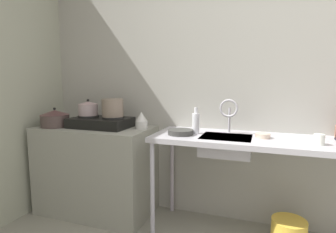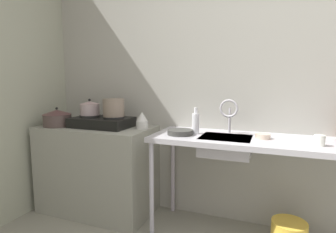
{
  "view_description": "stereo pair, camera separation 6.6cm",
  "coord_description": "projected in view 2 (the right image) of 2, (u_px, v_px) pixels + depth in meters",
  "views": [
    {
      "loc": [
        -0.19,
        -0.67,
        1.25
      ],
      "look_at": [
        -0.95,
        1.43,
        0.95
      ],
      "focal_mm": 28.89,
      "sensor_mm": 36.0,
      "label": 1
    },
    {
      "loc": [
        -0.13,
        -0.65,
        1.25
      ],
      "look_at": [
        -0.95,
        1.43,
        0.95
      ],
      "focal_mm": 28.89,
      "sensor_mm": 36.0,
      "label": 2
    }
  ],
  "objects": [
    {
      "name": "pot_on_right_burner",
      "position": [
        114.0,
        108.0,
        2.44
      ],
      "size": [
        0.19,
        0.19,
        0.16
      ],
      "color": "#7C6D5E",
      "rests_on": "stove"
    },
    {
      "name": "bottle_by_sink",
      "position": [
        196.0,
        123.0,
        2.18
      ],
      "size": [
        0.06,
        0.06,
        0.21
      ],
      "color": "white",
      "rests_on": "counter_sink"
    },
    {
      "name": "counter_concrete",
      "position": [
        98.0,
        169.0,
        2.59
      ],
      "size": [
        1.06,
        0.56,
        0.82
      ],
      "primitive_type": "cube",
      "color": "gray",
      "rests_on": "ground"
    },
    {
      "name": "pot_on_left_burner",
      "position": [
        90.0,
        108.0,
        2.53
      ],
      "size": [
        0.18,
        0.18,
        0.15
      ],
      "color": "#A69295",
      "rests_on": "stove"
    },
    {
      "name": "faucet",
      "position": [
        229.0,
        111.0,
        2.16
      ],
      "size": [
        0.15,
        0.08,
        0.28
      ],
      "color": "#B7B4BD",
      "rests_on": "counter_sink"
    },
    {
      "name": "counter_sink",
      "position": [
        266.0,
        147.0,
        2.0
      ],
      "size": [
        1.72,
        0.56,
        0.82
      ],
      "color": "#B7B4BD",
      "rests_on": "ground"
    },
    {
      "name": "small_bowl_on_drainboard",
      "position": [
        263.0,
        136.0,
        2.0
      ],
      "size": [
        0.11,
        0.11,
        0.04
      ],
      "primitive_type": "cylinder",
      "color": "beige",
      "rests_on": "counter_sink"
    },
    {
      "name": "frying_pan",
      "position": [
        180.0,
        132.0,
        2.15
      ],
      "size": [
        0.2,
        0.2,
        0.04
      ],
      "primitive_type": "cylinder",
      "color": "#373734",
      "rests_on": "counter_sink"
    },
    {
      "name": "wall_back",
      "position": [
        293.0,
        76.0,
        2.17
      ],
      "size": [
        5.33,
        0.1,
        2.58
      ],
      "primitive_type": "cube",
      "color": "#A09E95",
      "rests_on": "ground"
    },
    {
      "name": "percolator",
      "position": [
        142.0,
        121.0,
        2.41
      ],
      "size": [
        0.11,
        0.11,
        0.15
      ],
      "color": "silver",
      "rests_on": "counter_concrete"
    },
    {
      "name": "pot_beside_stove",
      "position": [
        57.0,
        118.0,
        2.55
      ],
      "size": [
        0.26,
        0.26,
        0.18
      ],
      "color": "#483A37",
      "rests_on": "counter_concrete"
    },
    {
      "name": "stove",
      "position": [
        102.0,
        122.0,
        2.5
      ],
      "size": [
        0.54,
        0.34,
        0.11
      ],
      "color": "black",
      "rests_on": "counter_concrete"
    },
    {
      "name": "sink_basin",
      "position": [
        226.0,
        146.0,
        2.07
      ],
      "size": [
        0.38,
        0.31,
        0.14
      ],
      "primitive_type": "cube",
      "color": "#B7B4BD",
      "rests_on": "counter_sink"
    },
    {
      "name": "cup_by_rack",
      "position": [
        320.0,
        140.0,
        1.78
      ],
      "size": [
        0.07,
        0.07,
        0.07
      ],
      "primitive_type": "cylinder",
      "color": "white",
      "rests_on": "counter_sink"
    }
  ]
}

